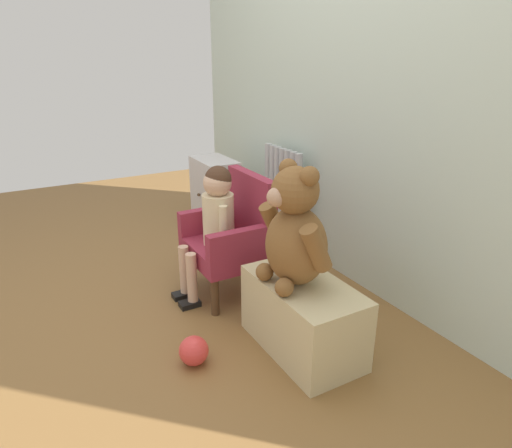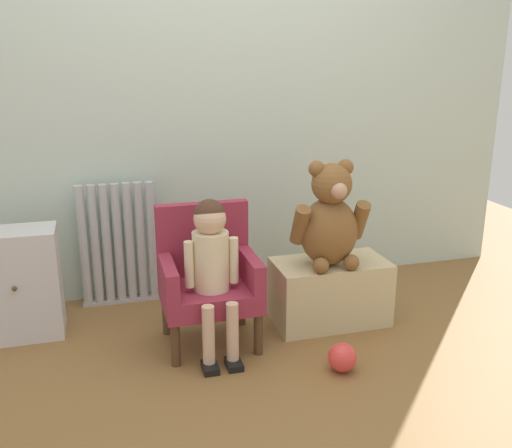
% 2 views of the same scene
% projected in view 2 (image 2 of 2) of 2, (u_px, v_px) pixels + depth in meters
% --- Properties ---
extents(ground_plane, '(6.00, 6.00, 0.00)m').
position_uv_depth(ground_plane, '(277.00, 394.00, 2.39)').
color(ground_plane, brown).
extents(back_wall, '(3.80, 0.05, 2.40)m').
position_uv_depth(back_wall, '(212.00, 86.00, 3.20)').
color(back_wall, silver).
rests_on(back_wall, ground_plane).
extents(radiator, '(0.43, 0.05, 0.70)m').
position_uv_depth(radiator, '(118.00, 245.00, 3.18)').
color(radiator, '#B3B6BA').
rests_on(radiator, ground_plane).
extents(small_dresser, '(0.40, 0.27, 0.56)m').
position_uv_depth(small_dresser, '(18.00, 284.00, 2.82)').
color(small_dresser, silver).
rests_on(small_dresser, ground_plane).
extents(child_armchair, '(0.46, 0.39, 0.67)m').
position_uv_depth(child_armchair, '(208.00, 276.00, 2.76)').
color(child_armchair, maroon).
rests_on(child_armchair, ground_plane).
extents(child_figure, '(0.25, 0.35, 0.74)m').
position_uv_depth(child_figure, '(212.00, 255.00, 2.62)').
color(child_figure, beige).
rests_on(child_figure, ground_plane).
extents(low_bench, '(0.59, 0.32, 0.34)m').
position_uv_depth(low_bench, '(330.00, 292.00, 3.00)').
color(low_bench, '#C8B787').
rests_on(low_bench, ground_plane).
extents(large_teddy_bear, '(0.39, 0.28, 0.54)m').
position_uv_depth(large_teddy_bear, '(330.00, 220.00, 2.84)').
color(large_teddy_bear, brown).
rests_on(large_teddy_bear, low_bench).
extents(toy_ball, '(0.13, 0.13, 0.13)m').
position_uv_depth(toy_ball, '(342.00, 357.00, 2.55)').
color(toy_ball, '#E13D3C').
rests_on(toy_ball, ground_plane).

